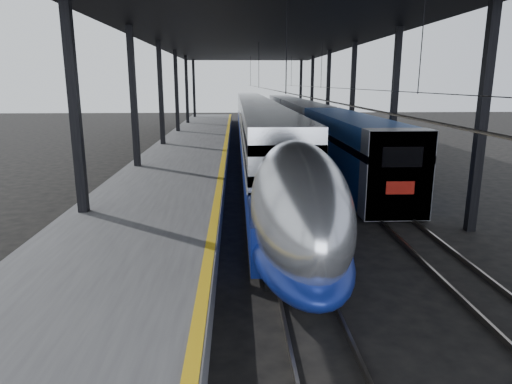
{
  "coord_description": "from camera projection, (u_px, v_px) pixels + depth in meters",
  "views": [
    {
      "loc": [
        0.12,
        -12.3,
        5.87
      ],
      "look_at": [
        0.83,
        3.76,
        2.0
      ],
      "focal_mm": 32.0,
      "sensor_mm": 36.0,
      "label": 1
    }
  ],
  "objects": [
    {
      "name": "tgv_train",
      "position": [
        257.0,
        127.0,
        40.65
      ],
      "size": [
        3.0,
        65.2,
        4.3
      ],
      "color": "silver",
      "rests_on": "ground"
    },
    {
      "name": "platform",
      "position": [
        185.0,
        160.0,
        32.47
      ],
      "size": [
        6.0,
        80.0,
        1.0
      ],
      "primitive_type": "cube",
      "color": "#4C4C4F",
      "rests_on": "ground"
    },
    {
      "name": "second_train",
      "position": [
        304.0,
        122.0,
        45.57
      ],
      "size": [
        2.87,
        56.05,
        3.95
      ],
      "color": "navy",
      "rests_on": "ground"
    },
    {
      "name": "yellow_strip",
      "position": [
        224.0,
        153.0,
        32.47
      ],
      "size": [
        0.3,
        80.0,
        0.01
      ],
      "primitive_type": "cube",
      "color": "yellow",
      "rests_on": "platform"
    },
    {
      "name": "rails",
      "position": [
        297.0,
        165.0,
        32.91
      ],
      "size": [
        6.52,
        80.0,
        0.16
      ],
      "color": "slate",
      "rests_on": "ground"
    },
    {
      "name": "ground",
      "position": [
        233.0,
        289.0,
        13.31
      ],
      "size": [
        160.0,
        160.0,
        0.0
      ],
      "primitive_type": "plane",
      "color": "black",
      "rests_on": "ground"
    },
    {
      "name": "canopy",
      "position": [
        261.0,
        33.0,
        30.68
      ],
      "size": [
        18.0,
        75.0,
        9.47
      ],
      "color": "black",
      "rests_on": "ground"
    }
  ]
}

